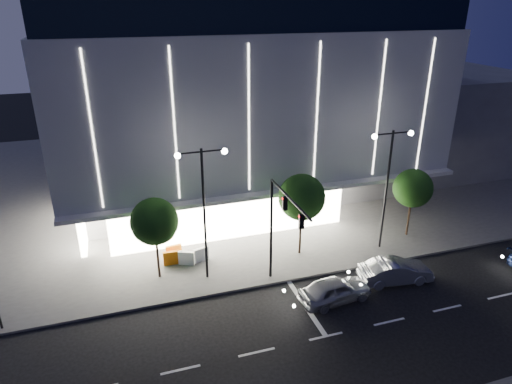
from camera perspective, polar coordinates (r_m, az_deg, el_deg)
The scene contains 16 objects.
ground at distance 26.91m, azimuth 3.29°, elevation -16.43°, with size 160.00×160.00×0.00m, color black.
sidewalk_museum at distance 48.22m, azimuth -1.32°, elevation 2.38°, with size 70.00×40.00×0.15m, color #474747.
museum at distance 43.65m, azimuth -3.39°, elevation 12.69°, with size 30.00×25.80×18.00m.
annex_building at distance 56.20m, azimuth 19.90°, elevation 9.27°, with size 16.00×20.00×10.00m, color #4C4C51.
traffic_mast at distance 27.09m, azimuth 2.99°, elevation -3.43°, with size 0.33×5.89×7.07m.
street_lamp_west at distance 28.03m, azimuth -6.58°, elevation -0.52°, with size 3.16×0.36×9.00m.
street_lamp_east at distance 32.84m, azimuth 16.21°, elevation 2.28°, with size 3.16×0.36×9.00m.
tree_left at distance 29.42m, azimuth -12.51°, elevation -3.90°, with size 3.02×3.02×5.72m.
tree_mid at distance 31.52m, azimuth 5.76°, elevation -0.96°, with size 3.25×3.25×6.15m.
tree_right at distance 36.03m, azimuth 19.00°, elevation 0.22°, with size 2.91×2.91×5.51m.
car_lead at distance 28.71m, azimuth 9.85°, elevation -11.96°, with size 1.86×4.61×1.57m, color #96989D.
car_second at distance 31.35m, azimuth 17.04°, elevation -9.45°, with size 1.65×4.74×1.56m, color #ADB1B5.
barrier_a at distance 32.19m, azimuth -10.54°, elevation -8.11°, with size 1.10×0.25×1.00m, color #CC620B.
barrier_b at distance 32.00m, azimuth -8.69°, elevation -8.17°, with size 1.10×0.25×1.00m, color white.
barrier_c at distance 32.88m, azimuth -10.23°, elevation -7.37°, with size 1.10×0.25×1.00m, color orange.
barrier_d at distance 32.30m, azimuth -6.90°, elevation -7.74°, with size 1.10×0.25×1.00m, color white.
Camera 1 is at (-7.76, -19.28, 17.09)m, focal length 32.00 mm.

